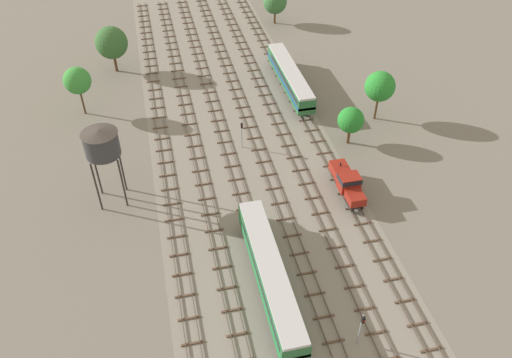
# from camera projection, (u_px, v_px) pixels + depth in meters

# --- Properties ---
(ground_plane) EXTENTS (480.00, 480.00, 0.00)m
(ground_plane) POSITION_uv_depth(u_px,v_px,m) (247.00, 162.00, 73.51)
(ground_plane) COLOR slate
(ballast_bed) EXTENTS (27.04, 176.00, 0.01)m
(ballast_bed) POSITION_uv_depth(u_px,v_px,m) (247.00, 162.00, 73.51)
(ballast_bed) COLOR gray
(ballast_bed) RESTS_ON ground
(track_far_left) EXTENTS (2.40, 126.00, 0.29)m
(track_far_left) POSITION_uv_depth(u_px,v_px,m) (167.00, 168.00, 72.20)
(track_far_left) COLOR #47382D
(track_far_left) RESTS_ON ground
(track_left) EXTENTS (2.40, 126.00, 0.29)m
(track_left) POSITION_uv_depth(u_px,v_px,m) (199.00, 164.00, 72.99)
(track_left) COLOR #47382D
(track_left) RESTS_ON ground
(track_centre_left) EXTENTS (2.40, 126.00, 0.29)m
(track_centre_left) POSITION_uv_depth(u_px,v_px,m) (230.00, 160.00, 73.78)
(track_centre_left) COLOR #47382D
(track_centre_left) RESTS_ON ground
(track_centre) EXTENTS (2.40, 126.00, 0.29)m
(track_centre) POSITION_uv_depth(u_px,v_px,m) (261.00, 155.00, 74.56)
(track_centre) COLOR #47382D
(track_centre) RESTS_ON ground
(track_centre_right) EXTENTS (2.40, 126.00, 0.29)m
(track_centre_right) POSITION_uv_depth(u_px,v_px,m) (291.00, 151.00, 75.35)
(track_centre_right) COLOR #47382D
(track_centre_right) RESTS_ON ground
(track_right) EXTENTS (2.40, 126.00, 0.29)m
(track_right) POSITION_uv_depth(u_px,v_px,m) (321.00, 147.00, 76.13)
(track_right) COLOR #47382D
(track_right) RESTS_ON ground
(diesel_railcar_centre_left_nearest) EXTENTS (2.96, 20.50, 3.80)m
(diesel_railcar_centre_left_nearest) POSITION_uv_depth(u_px,v_px,m) (270.00, 273.00, 54.66)
(diesel_railcar_centre_left_nearest) COLOR #286638
(diesel_railcar_centre_left_nearest) RESTS_ON ground
(shunter_loco_right_near) EXTENTS (2.74, 8.46, 3.10)m
(shunter_loco_right_near) POSITION_uv_depth(u_px,v_px,m) (348.00, 182.00, 67.09)
(shunter_loco_right_near) COLOR maroon
(shunter_loco_right_near) RESTS_ON ground
(diesel_railcar_right_mid) EXTENTS (2.96, 20.50, 3.80)m
(diesel_railcar_right_mid) POSITION_uv_depth(u_px,v_px,m) (290.00, 77.00, 87.42)
(diesel_railcar_right_mid) COLOR #286638
(diesel_railcar_right_mid) RESTS_ON ground
(water_tower) EXTENTS (4.49, 4.49, 11.15)m
(water_tower) POSITION_uv_depth(u_px,v_px,m) (101.00, 143.00, 61.55)
(water_tower) COLOR #2D2826
(water_tower) RESTS_ON ground
(signal_post_nearest) EXTENTS (0.28, 0.47, 4.51)m
(signal_post_nearest) POSITION_uv_depth(u_px,v_px,m) (242.00, 131.00, 74.36)
(signal_post_nearest) COLOR gray
(signal_post_nearest) RESTS_ON ground
(signal_post_near) EXTENTS (0.28, 0.47, 4.70)m
(signal_post_near) POSITION_uv_depth(u_px,v_px,m) (361.00, 326.00, 49.19)
(signal_post_near) COLOR gray
(signal_post_near) RESTS_ON ground
(lineside_tree_0) EXTENTS (3.91, 3.91, 6.05)m
(lineside_tree_0) POSITION_uv_depth(u_px,v_px,m) (351.00, 120.00, 74.53)
(lineside_tree_0) COLOR #4C331E
(lineside_tree_0) RESTS_ON ground
(lineside_tree_1) EXTENTS (4.29, 4.29, 8.20)m
(lineside_tree_1) POSITION_uv_depth(u_px,v_px,m) (77.00, 81.00, 79.45)
(lineside_tree_1) COLOR #4C331E
(lineside_tree_1) RESTS_ON ground
(lineside_tree_2) EXTENTS (5.03, 5.03, 7.21)m
(lineside_tree_2) POSITION_uv_depth(u_px,v_px,m) (275.00, 2.00, 107.68)
(lineside_tree_2) COLOR #4C331E
(lineside_tree_2) RESTS_ON ground
(lineside_tree_3) EXTENTS (5.77, 5.77, 8.48)m
(lineside_tree_3) POSITION_uv_depth(u_px,v_px,m) (111.00, 43.00, 90.71)
(lineside_tree_3) COLOR #4C331E
(lineside_tree_3) RESTS_ON ground
(lineside_tree_4) EXTENTS (4.73, 4.73, 8.25)m
(lineside_tree_4) POSITION_uv_depth(u_px,v_px,m) (380.00, 87.00, 78.41)
(lineside_tree_4) COLOR #4C331E
(lineside_tree_4) RESTS_ON ground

